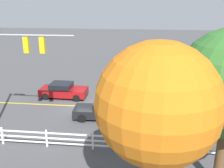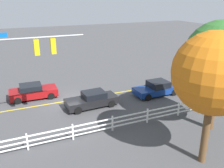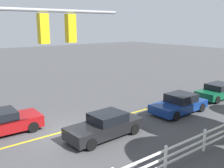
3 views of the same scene
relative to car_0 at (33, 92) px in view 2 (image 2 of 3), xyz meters
The scene contains 10 objects.
ground_plane 3.48m from the car_0, 145.06° to the left, with size 120.00×120.00×0.00m, color #444447.
lane_center_stripe 7.11m from the car_0, 163.95° to the left, with size 28.00×0.16×0.01m, color gold.
signal_assembly 7.98m from the car_0, 78.41° to the left, with size 6.22×0.38×7.05m.
car_0 is the anchor object (origin of this frame).
car_1 5.99m from the car_0, 137.40° to the left, with size 4.53×1.97×1.37m.
car_2 11.74m from the car_0, 160.36° to the left, with size 4.39×2.07×1.36m.
car_3 17.00m from the car_0, 167.61° to the left, with size 4.11×1.92×1.29m.
white_rail_fence 10.25m from the car_0, 124.47° to the left, with size 26.10×0.10×1.15m.
tree_0 16.40m from the car_0, 119.31° to the left, with size 4.38×4.38×7.54m.
tree_1 16.21m from the car_0, 134.83° to the left, with size 4.79×4.79×7.72m.
Camera 2 is at (4.79, 20.64, 9.07)m, focal length 39.60 mm.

